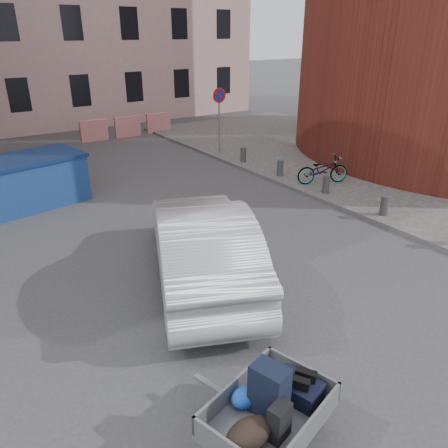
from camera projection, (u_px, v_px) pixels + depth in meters
ground at (234, 309)px, 8.32m from camera, size 120.00×120.00×0.00m
sidewalk at (388, 169)px, 16.46m from camera, size 9.00×24.00×0.12m
no_parking_sign at (219, 107)px, 17.76m from camera, size 0.60×0.09×2.65m
bollards at (326, 185)px, 13.82m from camera, size 0.22×9.02×0.55m
barriers at (128, 127)px, 21.61m from camera, size 4.70×0.18×1.00m
trailer at (269, 410)px, 5.34m from camera, size 1.84×1.96×1.20m
dumpster at (22, 182)px, 12.90m from camera, size 3.83×2.47×1.49m
silver_car at (202, 243)px, 8.96m from camera, size 3.73×5.51×1.72m
bicycle at (323, 170)px, 14.64m from camera, size 1.87×1.24×0.93m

